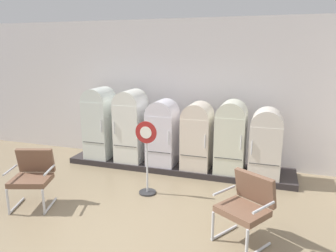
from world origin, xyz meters
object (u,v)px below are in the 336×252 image
(refrigerator_5, at_px, (266,141))
(armchair_right, at_px, (247,204))
(refrigerator_1, at_px, (131,123))
(refrigerator_3, at_px, (197,134))
(refrigerator_2, at_px, (163,131))
(armchair_left, at_px, (33,174))
(refrigerator_4, at_px, (231,135))
(sign_stand, at_px, (147,162))
(refrigerator_0, at_px, (100,120))

(refrigerator_5, distance_m, armchair_right, 2.30)
(refrigerator_1, distance_m, refrigerator_3, 1.55)
(refrigerator_2, xyz_separation_m, armchair_left, (-1.54, -2.30, -0.32))
(refrigerator_3, relative_size, refrigerator_4, 0.95)
(armchair_left, bearing_deg, armchair_right, 0.65)
(refrigerator_1, height_order, refrigerator_4, refrigerator_1)
(refrigerator_2, relative_size, refrigerator_3, 1.01)
(refrigerator_1, bearing_deg, refrigerator_5, -0.44)
(armchair_left, bearing_deg, refrigerator_1, 71.86)
(sign_stand, bearing_deg, refrigerator_0, 142.32)
(refrigerator_3, height_order, refrigerator_4, refrigerator_4)
(armchair_left, xyz_separation_m, armchair_right, (3.55, 0.04, 0.00))
(refrigerator_3, height_order, sign_stand, refrigerator_3)
(refrigerator_0, distance_m, refrigerator_4, 3.05)
(refrigerator_0, height_order, refrigerator_3, refrigerator_0)
(refrigerator_5, xyz_separation_m, sign_stand, (-2.04, -1.30, -0.22))
(sign_stand, bearing_deg, refrigerator_3, 64.01)
(armchair_left, xyz_separation_m, sign_stand, (1.68, 1.01, 0.06))
(refrigerator_0, xyz_separation_m, refrigerator_1, (0.79, 0.01, -0.01))
(armchair_left, height_order, sign_stand, sign_stand)
(refrigerator_2, height_order, sign_stand, refrigerator_2)
(refrigerator_0, distance_m, armchair_left, 2.37)
(armchair_left, bearing_deg, refrigerator_4, 37.49)
(refrigerator_3, bearing_deg, armchair_right, -61.58)
(sign_stand, bearing_deg, refrigerator_2, 96.30)
(refrigerator_3, bearing_deg, refrigerator_1, 179.01)
(refrigerator_3, height_order, armchair_left, refrigerator_3)
(refrigerator_2, bearing_deg, refrigerator_0, 178.94)
(refrigerator_4, bearing_deg, armchair_left, -142.51)
(refrigerator_1, distance_m, armchair_right, 3.63)
(refrigerator_4, height_order, armchair_left, refrigerator_4)
(refrigerator_4, distance_m, armchair_right, 2.37)
(refrigerator_1, bearing_deg, armchair_left, -108.14)
(refrigerator_5, bearing_deg, armchair_left, -148.03)
(refrigerator_4, distance_m, refrigerator_5, 0.70)
(refrigerator_3, distance_m, armchair_left, 3.29)
(refrigerator_1, distance_m, refrigerator_5, 2.95)
(refrigerator_1, xyz_separation_m, refrigerator_3, (1.55, -0.03, -0.11))
(refrigerator_0, height_order, sign_stand, refrigerator_0)
(refrigerator_2, distance_m, armchair_left, 2.79)
(refrigerator_4, relative_size, refrigerator_5, 1.09)
(refrigerator_1, xyz_separation_m, refrigerator_4, (2.26, -0.02, -0.07))
(refrigerator_0, height_order, refrigerator_5, refrigerator_0)
(refrigerator_4, distance_m, armchair_left, 3.83)
(refrigerator_3, bearing_deg, armchair_left, -135.00)
(refrigerator_3, relative_size, armchair_left, 1.47)
(refrigerator_2, height_order, refrigerator_3, refrigerator_2)
(refrigerator_0, bearing_deg, refrigerator_2, -1.06)
(refrigerator_2, height_order, refrigerator_4, refrigerator_4)
(armchair_right, height_order, sign_stand, sign_stand)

